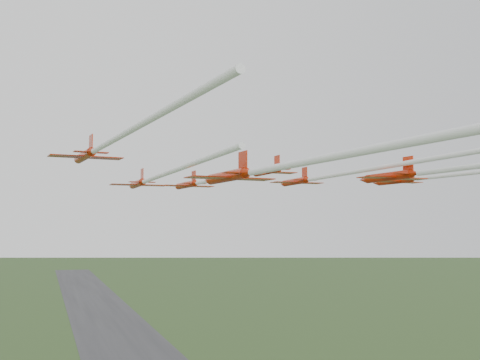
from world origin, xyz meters
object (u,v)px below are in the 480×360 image
object	(u,v)px
jet_row3_left	(106,144)
jet_row3_right	(453,175)
jet_row2_right	(335,175)
jet_lead	(208,181)
jet_row2_left	(154,178)
jet_row3_mid	(297,165)
jet_row4_right	(444,170)
jet_row4_left	(283,166)

from	to	relation	value
jet_row3_left	jet_row3_right	bearing A→B (deg)	-0.33
jet_row2_right	jet_lead	bearing A→B (deg)	132.99
jet_row2_left	jet_row3_left	size ratio (longest dim) A/B	1.00
jet_row2_right	jet_row3_left	size ratio (longest dim) A/B	1.11
jet_row3_mid	jet_row4_right	world-z (taller)	jet_row3_mid
jet_row2_right	jet_row4_left	world-z (taller)	jet_row2_right
jet_row4_left	jet_row2_right	bearing A→B (deg)	48.73
jet_row2_left	jet_row2_right	xyz separation A→B (m)	(27.27, 0.94, 1.19)
jet_row3_right	jet_row4_right	xyz separation A→B (m)	(-11.64, -13.45, -0.91)
jet_lead	jet_row3_left	bearing A→B (deg)	-128.95
jet_lead	jet_row2_right	xyz separation A→B (m)	(15.41, -15.41, 0.07)
jet_row4_left	jet_row4_right	distance (m)	23.92
jet_row3_left	jet_lead	bearing A→B (deg)	50.39
jet_row2_left	jet_row4_right	bearing A→B (deg)	-39.37
jet_lead	jet_row4_left	distance (m)	46.34
jet_row2_right	jet_row3_mid	distance (m)	14.67
jet_lead	jet_row4_left	xyz separation A→B (m)	(-5.35, -45.98, -2.26)
jet_lead	jet_row4_left	bearing A→B (deg)	-103.09
jet_row2_right	jet_row3_mid	bearing A→B (deg)	-137.75
jet_row2_right	jet_row3_mid	xyz separation A→B (m)	(-10.50, -10.24, 0.15)
jet_row2_left	jet_row3_mid	world-z (taller)	jet_row3_mid
jet_row3_mid	jet_row2_left	bearing A→B (deg)	146.89
jet_lead	jet_row3_right	distance (m)	38.35
jet_row3_mid	jet_row4_left	distance (m)	22.91
jet_row2_right	jet_row4_right	distance (m)	23.25
jet_row3_left	jet_row3_right	distance (m)	49.04
jet_row2_left	jet_row3_mid	xyz separation A→B (m)	(16.76, -9.29, 1.34)
jet_row3_mid	jet_row3_right	xyz separation A→B (m)	(24.09, 0.55, -0.55)
jet_row3_mid	jet_row3_right	size ratio (longest dim) A/B	0.84
jet_row3_left	jet_row4_left	bearing A→B (deg)	-53.61
jet_row3_left	jet_row4_right	world-z (taller)	jet_row3_left
jet_row3_right	jet_row3_mid	bearing A→B (deg)	173.91
jet_row4_right	jet_row3_right	bearing A→B (deg)	43.05
jet_row2_right	jet_row3_left	bearing A→B (deg)	-158.22
jet_row3_mid	jet_row3_right	bearing A→B (deg)	-2.79
jet_row2_left	jet_row3_left	distance (m)	16.65
jet_row4_right	jet_row2_right	bearing A→B (deg)	88.74
jet_row2_left	jet_row3_right	bearing A→B (deg)	-14.23
jet_row3_mid	jet_row4_left	xyz separation A→B (m)	(-10.26, -20.33, -2.48)
jet_lead	jet_row2_left	size ratio (longest dim) A/B	0.98
jet_row3_mid	jet_row4_left	bearing A→B (deg)	-120.88
jet_lead	jet_row3_mid	size ratio (longest dim) A/B	1.17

